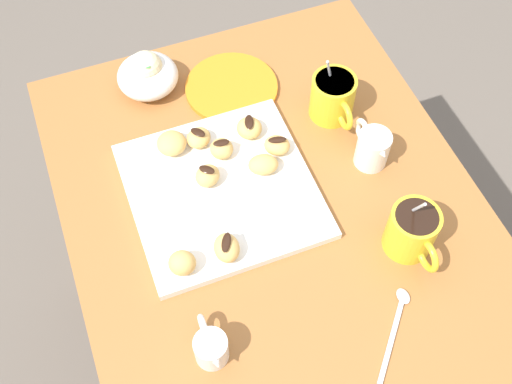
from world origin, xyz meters
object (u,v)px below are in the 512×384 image
dining_table (271,246)px  cream_pitcher_white (372,147)px  saucer_orange_left (232,88)px  beignet_0 (199,138)px  beignet_8 (227,248)px  beignet_3 (222,149)px  ice_cream_bowl (147,74)px  coffee_mug_yellow_left (333,97)px  beignet_1 (277,145)px  chocolate_sauce_pitcher (211,347)px  beignet_2 (182,263)px  coffee_mug_yellow_right (412,231)px  beignet_6 (263,165)px  beignet_5 (172,143)px  beignet_4 (249,128)px  pastry_plate_square (222,191)px  beignet_7 (208,176)px

dining_table → cream_pitcher_white: 0.29m
cream_pitcher_white → saucer_orange_left: bearing=-144.7°
beignet_0 → beignet_8: bearing=-6.7°
dining_table → beignet_3: size_ratio=20.64×
beignet_3 → dining_table: bearing=22.4°
cream_pitcher_white → ice_cream_bowl: 0.46m
beignet_3 → coffee_mug_yellow_left: bearing=97.1°
beignet_1 → cream_pitcher_white: bearing=65.7°
beignet_1 → beignet_3: size_ratio=1.11×
dining_table → chocolate_sauce_pitcher: 0.35m
dining_table → beignet_8: bearing=-57.0°
beignet_2 → beignet_3: (-0.19, 0.13, -0.00)m
ice_cream_bowl → beignet_1: bearing=35.3°
beignet_2 → beignet_0: bearing=156.1°
beignet_8 → coffee_mug_yellow_right: bearing=73.6°
cream_pitcher_white → beignet_6: (-0.04, -0.19, -0.01)m
cream_pitcher_white → beignet_8: (0.10, -0.31, -0.01)m
beignet_5 → beignet_0: bearing=85.3°
ice_cream_bowl → beignet_6: (0.28, 0.13, -0.01)m
beignet_2 → beignet_3: beignet_2 is taller
beignet_1 → beignet_4: size_ratio=0.98×
beignet_6 → beignet_1: bearing=129.1°
chocolate_sauce_pitcher → beignet_0: size_ratio=2.00×
saucer_orange_left → beignet_2: beignet_2 is taller
coffee_mug_yellow_left → chocolate_sauce_pitcher: bearing=-44.9°
coffee_mug_yellow_left → beignet_2: size_ratio=3.05×
beignet_5 → saucer_orange_left: bearing=125.9°
saucer_orange_left → beignet_0: (0.12, -0.10, 0.03)m
chocolate_sauce_pitcher → beignet_1: size_ratio=1.95×
saucer_orange_left → beignet_1: size_ratio=3.89×
beignet_4 → ice_cream_bowl: bearing=-143.6°
ice_cream_bowl → beignet_0: bearing=14.5°
pastry_plate_square → beignet_7: 0.04m
chocolate_sauce_pitcher → beignet_4: chocolate_sauce_pitcher is taller
coffee_mug_yellow_left → cream_pitcher_white: 0.13m
beignet_2 → saucer_orange_left: bearing=149.3°
beignet_4 → coffee_mug_yellow_left: bearing=90.7°
coffee_mug_yellow_left → cream_pitcher_white: bearing=8.8°
coffee_mug_yellow_left → beignet_4: coffee_mug_yellow_left is taller
beignet_6 → beignet_8: bearing=-40.9°
ice_cream_bowl → beignet_2: bearing=-7.9°
beignet_6 → beignet_7: beignet_7 is taller
saucer_orange_left → pastry_plate_square: bearing=-23.8°
cream_pitcher_white → beignet_7: 0.30m
ice_cream_bowl → beignet_7: 0.27m
coffee_mug_yellow_left → ice_cream_bowl: (-0.19, -0.31, -0.01)m
ice_cream_bowl → beignet_6: ice_cream_bowl is taller
beignet_3 → beignet_6: (0.06, 0.06, 0.00)m
beignet_1 → beignet_8: beignet_8 is taller
coffee_mug_yellow_right → beignet_8: coffee_mug_yellow_right is taller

